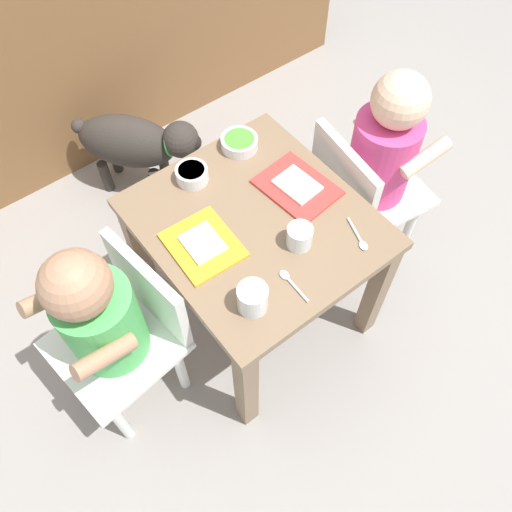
# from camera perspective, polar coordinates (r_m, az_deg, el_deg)

# --- Properties ---
(ground_plane) EXTENTS (7.00, 7.00, 0.00)m
(ground_plane) POSITION_cam_1_polar(r_m,az_deg,el_deg) (1.66, 0.00, -5.54)
(ground_plane) COLOR gray
(kitchen_cabinet_back) EXTENTS (2.12, 0.33, 0.86)m
(kitchen_cabinet_back) POSITION_cam_1_polar(r_m,az_deg,el_deg) (1.99, -19.92, 22.21)
(kitchen_cabinet_back) COLOR brown
(kitchen_cabinet_back) RESTS_ON ground
(dining_table) EXTENTS (0.51, 0.56, 0.45)m
(dining_table) POSITION_cam_1_polar(r_m,az_deg,el_deg) (1.35, 0.00, 1.71)
(dining_table) COLOR #7A6047
(dining_table) RESTS_ON ground
(seated_child_left) EXTENTS (0.31, 0.31, 0.66)m
(seated_child_left) POSITION_cam_1_polar(r_m,az_deg,el_deg) (1.23, -16.03, -6.40)
(seated_child_left) COLOR white
(seated_child_left) RESTS_ON ground
(seated_child_right) EXTENTS (0.32, 0.32, 0.68)m
(seated_child_right) POSITION_cam_1_polar(r_m,az_deg,el_deg) (1.50, 13.22, 10.53)
(seated_child_right) COLOR white
(seated_child_right) RESTS_ON ground
(dog) EXTENTS (0.35, 0.38, 0.31)m
(dog) POSITION_cam_1_polar(r_m,az_deg,el_deg) (1.84, -12.89, 11.83)
(dog) COLOR #332D28
(dog) RESTS_ON ground
(food_tray_left) EXTENTS (0.16, 0.18, 0.02)m
(food_tray_left) POSITION_cam_1_polar(r_m,az_deg,el_deg) (1.24, -5.74, 1.24)
(food_tray_left) COLOR gold
(food_tray_left) RESTS_ON dining_table
(food_tray_right) EXTENTS (0.17, 0.21, 0.02)m
(food_tray_right) POSITION_cam_1_polar(r_m,az_deg,el_deg) (1.34, 4.46, 7.48)
(food_tray_right) COLOR red
(food_tray_right) RESTS_ON dining_table
(water_cup_left) EXTENTS (0.06, 0.06, 0.06)m
(water_cup_left) POSITION_cam_1_polar(r_m,az_deg,el_deg) (1.22, 4.70, 2.00)
(water_cup_left) COLOR white
(water_cup_left) RESTS_ON dining_table
(water_cup_right) EXTENTS (0.07, 0.07, 0.07)m
(water_cup_right) POSITION_cam_1_polar(r_m,az_deg,el_deg) (1.13, -0.37, -4.68)
(water_cup_right) COLOR white
(water_cup_right) RESTS_ON dining_table
(cereal_bowl_left_side) EXTENTS (0.10, 0.10, 0.03)m
(cereal_bowl_left_side) POSITION_cam_1_polar(r_m,az_deg,el_deg) (1.43, -1.80, 12.14)
(cereal_bowl_left_side) COLOR white
(cereal_bowl_left_side) RESTS_ON dining_table
(veggie_bowl_near) EXTENTS (0.08, 0.08, 0.04)m
(veggie_bowl_near) POSITION_cam_1_polar(r_m,az_deg,el_deg) (1.35, -6.93, 8.76)
(veggie_bowl_near) COLOR white
(veggie_bowl_near) RESTS_ON dining_table
(spoon_by_left_tray) EXTENTS (0.04, 0.10, 0.01)m
(spoon_by_left_tray) POSITION_cam_1_polar(r_m,az_deg,el_deg) (1.27, 11.02, 1.98)
(spoon_by_left_tray) COLOR silver
(spoon_by_left_tray) RESTS_ON dining_table
(spoon_by_right_tray) EXTENTS (0.02, 0.10, 0.01)m
(spoon_by_right_tray) POSITION_cam_1_polar(r_m,az_deg,el_deg) (1.18, 3.82, -2.87)
(spoon_by_right_tray) COLOR silver
(spoon_by_right_tray) RESTS_ON dining_table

